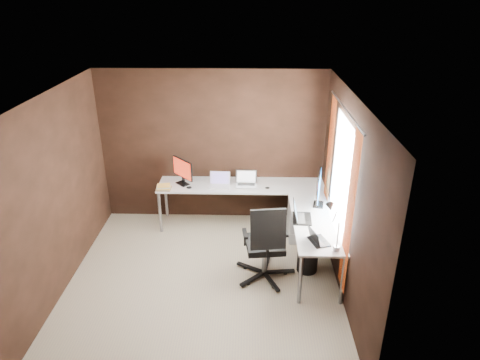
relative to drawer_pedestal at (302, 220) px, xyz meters
The scene contains 15 objects.
room 1.82m from the drawer_pedestal, 135.13° to the right, with size 3.60×3.60×2.50m.
desk 0.71m from the drawer_pedestal, 169.36° to the right, with size 2.65×2.25×0.73m.
drawer_pedestal is the anchor object (origin of this frame).
monitor_left 2.03m from the drawer_pedestal, 169.22° to the left, with size 0.35×0.37×0.42m.
monitor_right 0.79m from the drawer_pedestal, 62.54° to the right, with size 0.19×0.58×0.48m.
laptop_white 1.42m from the drawer_pedestal, 166.78° to the left, with size 0.33×0.24×0.21m.
laptop_silver 1.06m from the drawer_pedestal, 158.69° to the left, with size 0.34×0.24×0.22m.
laptop_black_big 0.88m from the drawer_pedestal, 100.68° to the right, with size 0.28×0.38×0.24m.
laptop_black_small 1.38m from the drawer_pedestal, 89.13° to the right, with size 0.28×0.33×0.19m.
book_stack 2.21m from the drawer_pedestal, behind, with size 0.23×0.19×0.07m.
mouse_left 1.84m from the drawer_pedestal, behind, with size 0.09×0.06×0.03m, color black.
mouse_corner 0.73m from the drawer_pedestal, 158.69° to the left, with size 0.07×0.05×0.03m, color black.
desk_lamp 1.63m from the drawer_pedestal, 83.38° to the right, with size 0.19×0.22×0.60m.
office_chair 1.22m from the drawer_pedestal, 119.88° to the right, with size 0.64×0.64×1.14m.
wastebasket 0.89m from the drawer_pedestal, 90.63° to the right, with size 0.28×0.28×0.33m, color black.
Camera 1 is at (0.61, -4.67, 3.65)m, focal length 32.00 mm.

